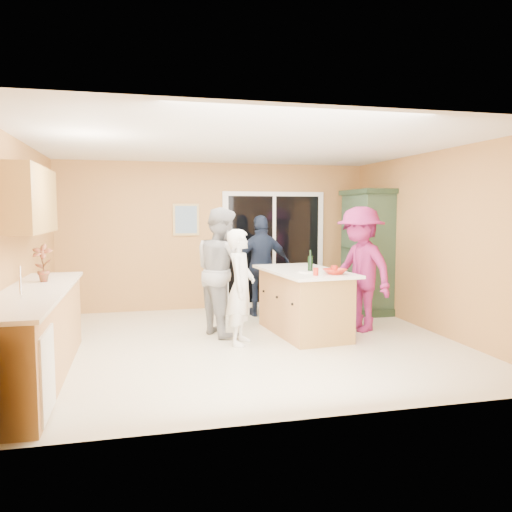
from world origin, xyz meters
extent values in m
plane|color=beige|center=(0.00, 0.00, 0.00)|extent=(5.50, 5.50, 0.00)
cube|color=silver|center=(0.00, 0.00, 2.60)|extent=(5.50, 5.00, 0.10)
cube|color=tan|center=(0.00, 2.50, 1.30)|extent=(5.50, 0.10, 2.60)
cube|color=tan|center=(0.00, -2.50, 1.30)|extent=(5.50, 0.10, 2.60)
cube|color=tan|center=(-2.75, 0.00, 1.30)|extent=(0.10, 5.00, 2.60)
cube|color=tan|center=(2.75, 0.00, 1.30)|extent=(0.10, 5.00, 2.60)
cube|color=#B97F48|center=(-2.45, -0.90, 0.45)|extent=(0.60, 3.00, 0.90)
cube|color=silver|center=(-2.44, -2.00, 0.40)|extent=(0.62, 0.60, 0.72)
cube|color=white|center=(-2.44, -0.90, 0.92)|extent=(0.65, 3.05, 0.04)
cylinder|color=silver|center=(-2.45, -1.40, 1.09)|extent=(0.02, 0.02, 0.30)
cube|color=#B97F48|center=(-2.58, -0.20, 1.88)|extent=(0.35, 1.60, 0.75)
cube|color=white|center=(1.05, 2.47, 1.05)|extent=(1.90, 0.05, 2.10)
cube|color=black|center=(1.05, 2.46, 1.05)|extent=(1.70, 0.03, 1.94)
cube|color=white|center=(1.05, 2.45, 1.05)|extent=(0.06, 0.04, 1.94)
cube|color=silver|center=(1.20, 2.44, 1.00)|extent=(0.02, 0.03, 0.12)
cube|color=tan|center=(-0.55, 2.48, 1.60)|extent=(0.46, 0.03, 0.56)
cube|color=#486696|center=(-0.55, 2.47, 1.60)|extent=(0.38, 0.02, 0.48)
cube|color=#B97F48|center=(0.90, 0.32, 0.44)|extent=(0.95, 1.62, 0.88)
cube|color=white|center=(0.90, 0.32, 0.90)|extent=(1.11, 1.83, 0.04)
cube|color=black|center=(0.90, 0.32, 0.05)|extent=(0.86, 1.53, 0.10)
cube|color=#1E311F|center=(2.49, 1.60, 0.06)|extent=(0.59, 1.11, 0.13)
cube|color=#2F462E|center=(2.49, 1.60, 1.05)|extent=(0.52, 1.05, 1.97)
cube|color=#1E311F|center=(2.49, 1.60, 2.07)|extent=(0.61, 1.15, 0.08)
imported|color=silver|center=(-0.09, -0.03, 0.76)|extent=(0.56, 0.65, 1.51)
imported|color=#9D9D9F|center=(-0.23, 0.58, 0.90)|extent=(0.93, 1.05, 1.80)
imported|color=#171D33|center=(0.63, 1.68, 0.84)|extent=(1.02, 0.49, 1.68)
imported|color=#7D1B54|center=(1.76, 0.31, 0.91)|extent=(1.01, 1.32, 1.81)
imported|color=#AE2113|center=(1.14, -0.24, 0.95)|extent=(0.36, 0.36, 0.07)
imported|color=red|center=(-2.45, -0.28, 1.16)|extent=(0.25, 0.19, 0.44)
cylinder|color=#AE2113|center=(0.85, -0.31, 0.97)|extent=(0.07, 0.07, 0.10)
cylinder|color=#AE2113|center=(1.11, -0.29, 0.98)|extent=(0.10, 0.10, 0.12)
cylinder|color=black|center=(0.90, 0.07, 1.03)|extent=(0.07, 0.07, 0.22)
cylinder|color=black|center=(0.90, 0.07, 1.18)|extent=(0.03, 0.03, 0.08)
cylinder|color=white|center=(0.85, 0.07, 0.93)|extent=(0.23, 0.23, 0.02)
camera|label=1|loc=(-1.39, -6.35, 1.75)|focal=35.00mm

